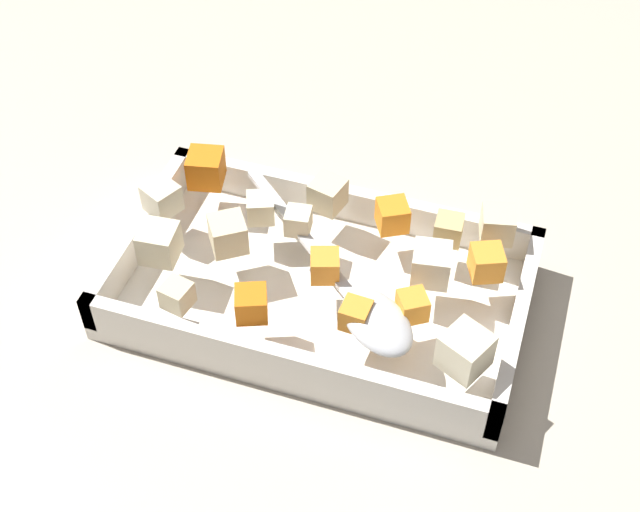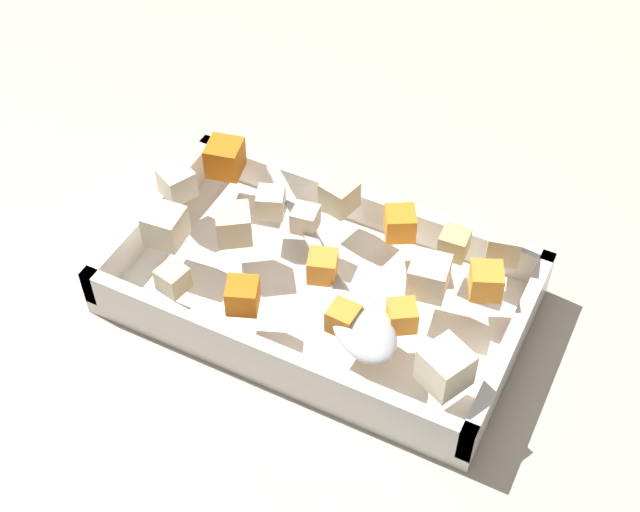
{
  "view_description": "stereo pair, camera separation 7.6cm",
  "coord_description": "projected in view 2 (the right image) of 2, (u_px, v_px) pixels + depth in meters",
  "views": [
    {
      "loc": [
        0.17,
        -0.47,
        0.62
      ],
      "look_at": [
        0.01,
        0.02,
        0.06
      ],
      "focal_mm": 50.84,
      "sensor_mm": 36.0,
      "label": 1
    },
    {
      "loc": [
        0.24,
        -0.44,
        0.62
      ],
      "look_at": [
        0.01,
        0.02,
        0.06
      ],
      "focal_mm": 50.84,
      "sensor_mm": 36.0,
      "label": 2
    }
  ],
  "objects": [
    {
      "name": "potato_chunk_back_center",
      "position": [
        271.0,
        202.0,
        0.8
      ],
      "size": [
        0.03,
        0.03,
        0.02
      ],
      "primitive_type": "cube",
      "rotation": [
        0.0,
        0.0,
        5.09
      ],
      "color": "beige",
      "rests_on": "baking_dish"
    },
    {
      "name": "carrot_chunk_far_right",
      "position": [
        225.0,
        158.0,
        0.84
      ],
      "size": [
        0.04,
        0.04,
        0.03
      ],
      "primitive_type": "cube",
      "rotation": [
        0.0,
        0.0,
        3.36
      ],
      "color": "orange",
      "rests_on": "baking_dish"
    },
    {
      "name": "parsnip_chunk_corner_sw",
      "position": [
        429.0,
        276.0,
        0.74
      ],
      "size": [
        0.04,
        0.04,
        0.03
      ],
      "primitive_type": "cube",
      "rotation": [
        0.0,
        0.0,
        4.87
      ],
      "color": "silver",
      "rests_on": "baking_dish"
    },
    {
      "name": "carrot_chunk_corner_se",
      "position": [
        323.0,
        266.0,
        0.75
      ],
      "size": [
        0.03,
        0.03,
        0.02
      ],
      "primitive_type": "cube",
      "rotation": [
        0.0,
        0.0,
        0.32
      ],
      "color": "orange",
      "rests_on": "baking_dish"
    },
    {
      "name": "potato_chunk_mid_left",
      "position": [
        305.0,
        219.0,
        0.79
      ],
      "size": [
        0.02,
        0.02,
        0.02
      ],
      "primitive_type": "cube",
      "rotation": [
        0.0,
        0.0,
        3.28
      ],
      "color": "beige",
      "rests_on": "baking_dish"
    },
    {
      "name": "carrot_chunk_mid_right",
      "position": [
        343.0,
        318.0,
        0.72
      ],
      "size": [
        0.02,
        0.02,
        0.02
      ],
      "primitive_type": "cube",
      "rotation": [
        0.0,
        0.0,
        4.65
      ],
      "color": "orange",
      "rests_on": "baking_dish"
    },
    {
      "name": "baking_dish",
      "position": [
        320.0,
        290.0,
        0.8
      ],
      "size": [
        0.35,
        0.2,
        0.05
      ],
      "color": "white",
      "rests_on": "ground_plane"
    },
    {
      "name": "potato_chunk_near_spoon",
      "position": [
        445.0,
        367.0,
        0.68
      ],
      "size": [
        0.04,
        0.04,
        0.03
      ],
      "primitive_type": "cube",
      "rotation": [
        0.0,
        0.0,
        5.83
      ],
      "color": "beige",
      "rests_on": "baking_dish"
    },
    {
      "name": "carrot_chunk_heap_top",
      "position": [
        243.0,
        296.0,
        0.73
      ],
      "size": [
        0.03,
        0.03,
        0.03
      ],
      "primitive_type": "cube",
      "rotation": [
        0.0,
        0.0,
        1.95
      ],
      "color": "orange",
      "rests_on": "baking_dish"
    },
    {
      "name": "carrot_chunk_under_handle",
      "position": [
        486.0,
        281.0,
        0.74
      ],
      "size": [
        0.03,
        0.03,
        0.03
      ],
      "primitive_type": "cube",
      "rotation": [
        0.0,
        0.0,
        0.4
      ],
      "color": "orange",
      "rests_on": "baking_dish"
    },
    {
      "name": "carrot_chunk_front_center",
      "position": [
        402.0,
        316.0,
        0.72
      ],
      "size": [
        0.03,
        0.03,
        0.02
      ],
      "primitive_type": "cube",
      "rotation": [
        0.0,
        0.0,
        2.14
      ],
      "color": "orange",
      "rests_on": "baking_dish"
    },
    {
      "name": "potato_chunk_corner_ne",
      "position": [
        454.0,
        243.0,
        0.77
      ],
      "size": [
        0.02,
        0.02,
        0.02
      ],
      "primitive_type": "cube",
      "rotation": [
        0.0,
        0.0,
        1.63
      ],
      "color": "tan",
      "rests_on": "baking_dish"
    },
    {
      "name": "potato_chunk_center",
      "position": [
        173.0,
        279.0,
        0.74
      ],
      "size": [
        0.03,
        0.03,
        0.02
      ],
      "primitive_type": "cube",
      "rotation": [
        0.0,
        0.0,
        4.51
      ],
      "color": "beige",
      "rests_on": "baking_dish"
    },
    {
      "name": "potato_chunk_corner_nw",
      "position": [
        234.0,
        224.0,
        0.78
      ],
      "size": [
        0.04,
        0.04,
        0.03
      ],
      "primitive_type": "cube",
      "rotation": [
        0.0,
        0.0,
        3.75
      ],
      "color": "beige",
      "rests_on": "baking_dish"
    },
    {
      "name": "potato_chunk_rim_edge",
      "position": [
        339.0,
        196.0,
        0.81
      ],
      "size": [
        0.03,
        0.03,
        0.03
      ],
      "primitive_type": "cube",
      "rotation": [
        0.0,
        0.0,
        1.33
      ],
      "color": "beige",
      "rests_on": "baking_dish"
    },
    {
      "name": "parsnip_chunk_far_left",
      "position": [
        177.0,
        183.0,
        0.82
      ],
      "size": [
        0.04,
        0.04,
        0.03
      ],
      "primitive_type": "cube",
      "rotation": [
        0.0,
        0.0,
        2.69
      ],
      "color": "beige",
      "rests_on": "baking_dish"
    },
    {
      "name": "serving_spoon",
      "position": [
        356.0,
        315.0,
        0.72
      ],
      "size": [
        0.21,
        0.19,
        0.02
      ],
      "rotation": [
        0.0,
        0.0,
        2.42
      ],
      "color": "silver",
      "rests_on": "baking_dish"
    },
    {
      "name": "potato_chunk_near_right",
      "position": [
        505.0,
        244.0,
        0.77
      ],
      "size": [
        0.03,
        0.03,
        0.03
      ],
      "primitive_type": "cube",
      "rotation": [
        0.0,
        0.0,
        3.37
      ],
      "color": "beige",
      "rests_on": "baking_dish"
    },
    {
      "name": "ground_plane",
      "position": [
        304.0,
        314.0,
        0.8
      ],
      "size": [
        4.0,
        4.0,
        0.0
      ],
      "primitive_type": "plane",
      "color": "#BCB29E"
    },
    {
      "name": "carrot_chunk_heap_side",
      "position": [
        400.0,
        223.0,
        0.79
      ],
      "size": [
        0.04,
        0.04,
        0.03
      ],
      "primitive_type": "cube",
      "rotation": [
        0.0,
        0.0,
        2.08
      ],
      "color": "orange",
      "rests_on": "baking_dish"
    },
    {
      "name": "potato_chunk_near_left",
      "position": [
        165.0,
        226.0,
        0.78
      ],
      "size": [
        0.03,
        0.03,
        0.03
      ],
      "primitive_type": "cube",
      "rotation": [
        0.0,
        0.0,
        4.81
      ],
      "color": "beige",
      "rests_on": "baking_dish"
    }
  ]
}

